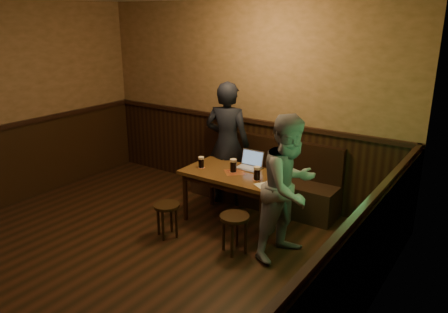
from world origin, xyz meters
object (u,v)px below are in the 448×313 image
Objects in this scene: stool_left at (167,211)px; person_suit at (227,144)px; pub_table at (234,179)px; stool_right at (235,223)px; laptop at (250,164)px; pint_left at (201,162)px; bench at (263,183)px; pint_right at (257,173)px; pint_mid at (233,165)px; person_grey at (289,187)px.

person_suit is at bearing 88.98° from stool_left.
person_suit is at bearing 131.68° from pub_table.
stool_left is at bearing -120.92° from pub_table.
person_suit is at bearing 127.39° from stool_right.
pint_left is at bearing -147.11° from laptop.
stool_left is at bearing -106.78° from bench.
laptop is at bearing 110.98° from stool_right.
stool_right reaches higher than stool_left.
pint_left is 0.82m from pint_right.
pub_table is at bearing -5.80° from pint_mid.
pint_left is at bearing 148.52° from stool_right.
stool_right is at bearing 9.90° from stool_left.
pub_table is 1.01m from person_grey.
person_grey reaches higher than laptop.
person_grey is (0.95, -0.34, 0.03)m from pint_mid.
person_suit is at bearing 145.35° from pint_right.
pint_mid reaches higher than pub_table.
bench reaches higher than pint_right.
stool_right is (0.41, -1.38, 0.05)m from bench.
stool_right is 0.74m from person_grey.
pint_right is (0.83, 0.71, 0.44)m from stool_left.
stool_left is 0.26× the size of person_grey.
pint_left is at bearing 89.22° from stool_left.
bench is at bearing 89.64° from pub_table.
pint_right is 0.10× the size of person_grey.
pint_mid is (0.44, 0.79, 0.44)m from stool_left.
pub_table is 7.49× the size of pint_mid.
pint_mid reaches higher than stool_right.
person_suit is at bearing 72.61° from person_grey.
stool_left is 1.53m from person_grey.
laptop is at bearing 68.75° from person_grey.
laptop is at bearing 34.21° from pint_left.
pint_mid is at bearing 169.60° from pint_right.
person_grey reaches higher than bench.
person_suit reaches higher than person_grey.
pint_left is 0.44m from pint_mid.
pint_right is at bearing -65.97° from bench.
pint_right reaches higher than stool_left.
bench is 1.51m from person_grey.
laptop reaches higher than pub_table.
laptop is at bearing 73.83° from pub_table.
person_suit is (0.01, 0.59, 0.11)m from pint_left.
pint_left is (-0.45, -0.85, 0.46)m from bench.
bench is at bearing 114.03° from pint_right.
bench is at bearing 88.44° from pint_mid.
laptop is (0.54, 1.04, 0.41)m from stool_left.
laptop is (0.07, 0.26, 0.15)m from pub_table.
pint_left is at bearing -177.90° from pint_right.
bench is 1.69× the size of pub_table.
person_suit is 1.60m from person_grey.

